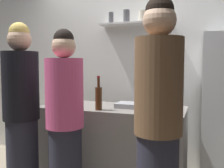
# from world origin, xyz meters

# --- Properties ---
(back_wall_assembly) EXTENTS (4.80, 0.32, 2.60)m
(back_wall_assembly) POSITION_xyz_m (0.00, 1.25, 1.30)
(back_wall_assembly) COLOR white
(back_wall_assembly) RESTS_ON ground
(counter) EXTENTS (1.57, 0.66, 0.88)m
(counter) POSITION_xyz_m (0.07, 0.52, 0.44)
(counter) COLOR #66605B
(counter) RESTS_ON ground
(baking_pan) EXTENTS (0.34, 0.24, 0.05)m
(baking_pan) POSITION_xyz_m (0.29, 0.54, 0.91)
(baking_pan) COLOR gray
(baking_pan) RESTS_ON counter
(utensil_holder) EXTENTS (0.10, 0.10, 0.21)m
(utensil_holder) POSITION_xyz_m (-0.38, 0.43, 0.94)
(utensil_holder) COLOR #B2B2B7
(utensil_holder) RESTS_ON counter
(wine_bottle_green_glass) EXTENTS (0.07, 0.07, 0.30)m
(wine_bottle_green_glass) POSITION_xyz_m (-0.51, 0.52, 1.00)
(wine_bottle_green_glass) COLOR #19471E
(wine_bottle_green_glass) RESTS_ON counter
(wine_bottle_amber_glass) EXTENTS (0.07, 0.07, 0.35)m
(wine_bottle_amber_glass) POSITION_xyz_m (0.01, 0.28, 1.01)
(wine_bottle_amber_glass) COLOR #472814
(wine_bottle_amber_glass) RESTS_ON counter
(wine_bottle_dark_glass) EXTENTS (0.07, 0.07, 0.32)m
(wine_bottle_dark_glass) POSITION_xyz_m (-0.63, 0.62, 1.01)
(wine_bottle_dark_glass) COLOR black
(wine_bottle_dark_glass) RESTS_ON counter
(water_bottle_plastic) EXTENTS (0.09, 0.09, 0.26)m
(water_bottle_plastic) POSITION_xyz_m (0.52, 0.71, 1.00)
(water_bottle_plastic) COLOR silver
(water_bottle_plastic) RESTS_ON counter
(person_pink_top) EXTENTS (0.34, 0.34, 1.66)m
(person_pink_top) POSITION_xyz_m (-0.16, -0.10, 0.82)
(person_pink_top) COLOR #262633
(person_pink_top) RESTS_ON ground
(person_brown_jacket) EXTENTS (0.34, 0.34, 1.81)m
(person_brown_jacket) POSITION_xyz_m (0.71, -0.30, 0.91)
(person_brown_jacket) COLOR #262633
(person_brown_jacket) RESTS_ON ground
(person_blonde) EXTENTS (0.34, 0.34, 1.74)m
(person_blonde) POSITION_xyz_m (-0.63, -0.11, 0.87)
(person_blonde) COLOR #262633
(person_blonde) RESTS_ON ground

